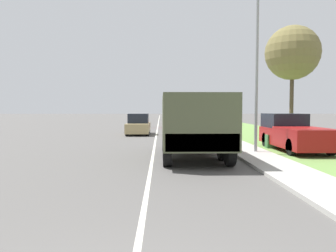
{
  "coord_description": "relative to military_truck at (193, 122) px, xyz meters",
  "views": [
    {
      "loc": [
        0.35,
        -2.35,
        2.1
      ],
      "look_at": [
        0.69,
        12.86,
        1.29
      ],
      "focal_mm": 35.0,
      "sensor_mm": 36.0,
      "label": 1
    }
  ],
  "objects": [
    {
      "name": "ground_plane",
      "position": [
        -1.72,
        28.5,
        -1.54
      ],
      "size": [
        180.0,
        180.0,
        0.0
      ],
      "primitive_type": "plane",
      "color": "#565451"
    },
    {
      "name": "lane_centre_stripe",
      "position": [
        -1.72,
        28.5,
        -1.54
      ],
      "size": [
        0.12,
        120.0,
        0.0
      ],
      "color": "silver",
      "rests_on": "ground"
    },
    {
      "name": "sidewalk_right",
      "position": [
        2.78,
        28.5,
        -1.48
      ],
      "size": [
        1.8,
        120.0,
        0.12
      ],
      "color": "#ADAAA3",
      "rests_on": "ground"
    },
    {
      "name": "grass_strip_right",
      "position": [
        7.18,
        28.5,
        -1.53
      ],
      "size": [
        7.0,
        120.0,
        0.02
      ],
      "color": "#6B9347",
      "rests_on": "ground"
    },
    {
      "name": "military_truck",
      "position": [
        0.0,
        0.0,
        0.0
      ],
      "size": [
        2.59,
        6.54,
        2.64
      ],
      "color": "#474C38",
      "rests_on": "ground"
    },
    {
      "name": "car_nearest_ahead",
      "position": [
        -3.18,
        12.6,
        -0.79
      ],
      "size": [
        1.81,
        4.14,
        1.69
      ],
      "color": "tan",
      "rests_on": "ground"
    },
    {
      "name": "car_second_ahead",
      "position": [
        -0.25,
        22.04,
        -0.89
      ],
      "size": [
        1.86,
        4.16,
        1.44
      ],
      "color": "maroon",
      "rests_on": "ground"
    },
    {
      "name": "car_third_ahead",
      "position": [
        -0.07,
        35.68,
        -0.8
      ],
      "size": [
        1.82,
        4.12,
        1.68
      ],
      "color": "silver",
      "rests_on": "ground"
    },
    {
      "name": "car_fourth_ahead",
      "position": [
        -0.13,
        43.73,
        -0.9
      ],
      "size": [
        1.79,
        4.54,
        1.42
      ],
      "color": "#336B3D",
      "rests_on": "ground"
    },
    {
      "name": "pickup_truck",
      "position": [
        5.3,
        2.48,
        -0.68
      ],
      "size": [
        2.02,
        5.28,
        1.81
      ],
      "color": "maroon",
      "rests_on": "grass_strip_right"
    },
    {
      "name": "lamp_post",
      "position": [
        2.84,
        1.15,
        3.18
      ],
      "size": [
        1.69,
        0.24,
        7.84
      ],
      "color": "gray",
      "rests_on": "sidewalk_right"
    },
    {
      "name": "tree_mid_right",
      "position": [
        7.84,
        9.03,
        4.42
      ],
      "size": [
        3.77,
        3.77,
        7.86
      ],
      "color": "#4C3D2D",
      "rests_on": "grass_strip_right"
    },
    {
      "name": "utility_box",
      "position": [
        4.48,
        3.25,
        -1.17
      ],
      "size": [
        0.55,
        0.45,
        0.7
      ],
      "color": "#3D7042",
      "rests_on": "grass_strip_right"
    }
  ]
}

